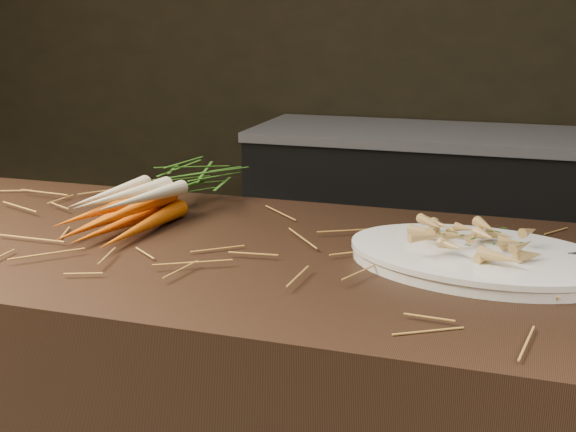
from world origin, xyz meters
name	(u,v)px	position (x,y,z in m)	size (l,w,h in m)	color
back_counter	(467,230)	(0.30, 2.18, 0.42)	(1.82, 0.62, 0.84)	black
straw_bedding	(232,242)	(0.00, 0.30, 0.91)	(1.40, 0.60, 0.02)	#AC722E
root_veg_bunch	(167,192)	(-0.21, 0.46, 0.95)	(0.22, 0.54, 0.10)	#D95A08
serving_platter	(479,260)	(0.43, 0.32, 0.91)	(0.43, 0.29, 0.02)	white
roasted_veg_heap	(480,240)	(0.43, 0.32, 0.95)	(0.21, 0.15, 0.05)	#A6873E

